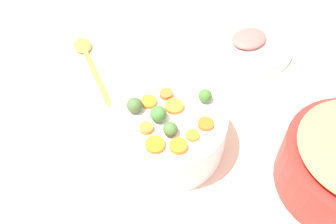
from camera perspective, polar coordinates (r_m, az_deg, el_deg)
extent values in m
cube|color=beige|center=(0.86, -1.27, -5.77)|extent=(2.40, 2.40, 0.02)
cylinder|color=white|center=(0.81, 0.00, -2.78)|extent=(0.24, 0.24, 0.11)
cylinder|color=orange|center=(0.74, 3.64, -3.47)|extent=(0.03, 0.03, 0.01)
cylinder|color=orange|center=(0.80, -0.28, 2.66)|extent=(0.03, 0.03, 0.01)
cylinder|color=orange|center=(0.76, 5.59, -1.75)|extent=(0.04, 0.04, 0.01)
cylinder|color=orange|center=(0.73, -1.92, -4.86)|extent=(0.05, 0.05, 0.01)
cylinder|color=orange|center=(0.72, 1.53, -5.06)|extent=(0.04, 0.04, 0.01)
cylinder|color=orange|center=(0.79, -2.87, 1.53)|extent=(0.04, 0.04, 0.01)
cylinder|color=orange|center=(0.78, 0.94, 0.86)|extent=(0.05, 0.05, 0.01)
cylinder|color=orange|center=(0.75, -2.99, -2.59)|extent=(0.03, 0.03, 0.01)
sphere|color=#4F783B|center=(0.73, 0.35, -2.56)|extent=(0.03, 0.03, 0.03)
sphere|color=#49893C|center=(0.76, -1.49, 0.06)|extent=(0.03, 0.03, 0.03)
sphere|color=#458033|center=(0.79, 5.50, 2.40)|extent=(0.03, 0.03, 0.03)
sphere|color=#4D6F3D|center=(0.77, -4.98, 1.02)|extent=(0.03, 0.03, 0.03)
cube|color=#B28740|center=(0.99, -10.36, 4.84)|extent=(0.21, 0.11, 0.01)
ellipsoid|color=#B28740|center=(1.09, -12.52, 9.55)|extent=(0.08, 0.07, 0.01)
cylinder|color=white|center=(1.08, 12.14, 9.26)|extent=(0.22, 0.22, 0.01)
ellipsoid|color=#C16E67|center=(1.08, 11.89, 10.60)|extent=(0.11, 0.12, 0.02)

